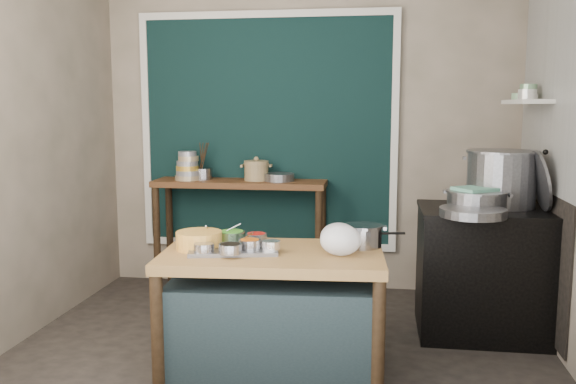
# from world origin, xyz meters

# --- Properties ---
(floor) EXTENTS (3.50, 3.00, 0.02)m
(floor) POSITION_xyz_m (0.00, 0.00, -0.01)
(floor) COLOR #2F2924
(floor) RESTS_ON ground
(back_wall) EXTENTS (3.50, 0.02, 2.80)m
(back_wall) POSITION_xyz_m (0.00, 1.51, 1.40)
(back_wall) COLOR gray
(back_wall) RESTS_ON floor
(left_wall) EXTENTS (0.02, 3.00, 2.80)m
(left_wall) POSITION_xyz_m (-1.76, 0.00, 1.40)
(left_wall) COLOR gray
(left_wall) RESTS_ON floor
(curtain_panel) EXTENTS (2.10, 0.02, 1.90)m
(curtain_panel) POSITION_xyz_m (-0.35, 1.47, 1.35)
(curtain_panel) COLOR black
(curtain_panel) RESTS_ON back_wall
(curtain_frame) EXTENTS (2.22, 0.03, 2.02)m
(curtain_frame) POSITION_xyz_m (-0.35, 1.46, 1.35)
(curtain_frame) COLOR beige
(curtain_frame) RESTS_ON back_wall
(tile_panel) EXTENTS (0.02, 1.70, 1.70)m
(tile_panel) POSITION_xyz_m (1.74, 0.55, 1.85)
(tile_panel) COLOR #B2B2AA
(tile_panel) RESTS_ON right_wall
(soot_patch) EXTENTS (0.01, 1.30, 1.30)m
(soot_patch) POSITION_xyz_m (1.74, 0.65, 0.70)
(soot_patch) COLOR black
(soot_patch) RESTS_ON right_wall
(wall_shelf) EXTENTS (0.22, 0.70, 0.03)m
(wall_shelf) POSITION_xyz_m (1.63, 0.85, 1.60)
(wall_shelf) COLOR beige
(wall_shelf) RESTS_ON right_wall
(prep_table) EXTENTS (1.30, 0.80, 0.75)m
(prep_table) POSITION_xyz_m (0.02, -0.36, 0.38)
(prep_table) COLOR olive
(prep_table) RESTS_ON floor
(back_counter) EXTENTS (1.45, 0.40, 0.95)m
(back_counter) POSITION_xyz_m (-0.55, 1.28, 0.47)
(back_counter) COLOR #503017
(back_counter) RESTS_ON floor
(stove_block) EXTENTS (0.90, 0.68, 0.85)m
(stove_block) POSITION_xyz_m (1.35, 0.55, 0.42)
(stove_block) COLOR black
(stove_block) RESTS_ON floor
(stove_top) EXTENTS (0.92, 0.69, 0.03)m
(stove_top) POSITION_xyz_m (1.35, 0.55, 0.86)
(stove_top) COLOR black
(stove_top) RESTS_ON stove_block
(condiment_tray) EXTENTS (0.56, 0.45, 0.02)m
(condiment_tray) POSITION_xyz_m (-0.21, -0.36, 0.76)
(condiment_tray) COLOR gray
(condiment_tray) RESTS_ON prep_table
(condiment_bowls) EXTENTS (0.55, 0.42, 0.06)m
(condiment_bowls) POSITION_xyz_m (-0.25, -0.35, 0.80)
(condiment_bowls) COLOR gray
(condiment_bowls) RESTS_ON condiment_tray
(yellow_basin) EXTENTS (0.34, 0.34, 0.10)m
(yellow_basin) POSITION_xyz_m (-0.42, -0.36, 0.80)
(yellow_basin) COLOR gold
(yellow_basin) RESTS_ON prep_table
(saucepan) EXTENTS (0.28, 0.28, 0.13)m
(saucepan) POSITION_xyz_m (0.52, -0.16, 0.82)
(saucepan) COLOR gray
(saucepan) RESTS_ON prep_table
(plastic_bag_a) EXTENTS (0.25, 0.22, 0.17)m
(plastic_bag_a) POSITION_xyz_m (0.40, -0.39, 0.84)
(plastic_bag_a) COLOR white
(plastic_bag_a) RESTS_ON prep_table
(plastic_bag_b) EXTENTS (0.23, 0.20, 0.16)m
(plastic_bag_b) POSITION_xyz_m (0.39, -0.27, 0.83)
(plastic_bag_b) COLOR white
(plastic_bag_b) RESTS_ON prep_table
(bowl_stack) EXTENTS (0.22, 0.22, 0.24)m
(bowl_stack) POSITION_xyz_m (-0.99, 1.25, 1.06)
(bowl_stack) COLOR tan
(bowl_stack) RESTS_ON back_counter
(utensil_cup) EXTENTS (0.19, 0.19, 0.10)m
(utensil_cup) POSITION_xyz_m (-0.87, 1.30, 1.00)
(utensil_cup) COLOR gray
(utensil_cup) RESTS_ON back_counter
(ceramic_crock) EXTENTS (0.27, 0.27, 0.15)m
(ceramic_crock) POSITION_xyz_m (-0.41, 1.29, 1.02)
(ceramic_crock) COLOR olive
(ceramic_crock) RESTS_ON back_counter
(wide_bowl) EXTENTS (0.28, 0.28, 0.06)m
(wide_bowl) POSITION_xyz_m (-0.22, 1.28, 0.98)
(wide_bowl) COLOR gray
(wide_bowl) RESTS_ON back_counter
(stock_pot) EXTENTS (0.57, 0.57, 0.39)m
(stock_pot) POSITION_xyz_m (1.44, 0.66, 1.07)
(stock_pot) COLOR gray
(stock_pot) RESTS_ON stove_top
(pot_lid) EXTENTS (0.11, 0.41, 0.41)m
(pot_lid) POSITION_xyz_m (1.66, 0.50, 1.08)
(pot_lid) COLOR gray
(pot_lid) RESTS_ON stove_top
(steamer) EXTENTS (0.52, 0.52, 0.13)m
(steamer) POSITION_xyz_m (1.25, 0.46, 0.95)
(steamer) COLOR gray
(steamer) RESTS_ON stove_top
(green_cloth) EXTENTS (0.35, 0.33, 0.02)m
(green_cloth) POSITION_xyz_m (1.25, 0.46, 1.02)
(green_cloth) COLOR #61AC8A
(green_cloth) RESTS_ON steamer
(shallow_pan) EXTENTS (0.42, 0.42, 0.05)m
(shallow_pan) POSITION_xyz_m (1.20, 0.22, 0.91)
(shallow_pan) COLOR gray
(shallow_pan) RESTS_ON stove_top
(shelf_bowl_stack) EXTENTS (0.13, 0.13, 0.11)m
(shelf_bowl_stack) POSITION_xyz_m (1.63, 0.85, 1.67)
(shelf_bowl_stack) COLOR silver
(shelf_bowl_stack) RESTS_ON wall_shelf
(shelf_bowl_green) EXTENTS (0.17, 0.17, 0.05)m
(shelf_bowl_green) POSITION_xyz_m (1.63, 1.04, 1.64)
(shelf_bowl_green) COLOR gray
(shelf_bowl_green) RESTS_ON wall_shelf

